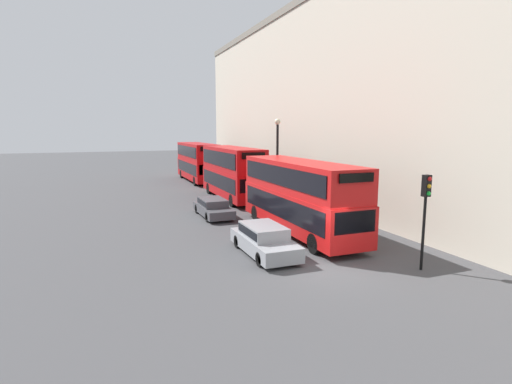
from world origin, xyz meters
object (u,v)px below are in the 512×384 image
Objects in this scene: car_dark_sedan at (264,239)px; traffic_light at (426,202)px; bus_second_in_queue at (232,171)px; car_hatchback at (213,207)px; bus_leading at (299,194)px; bus_third_in_queue at (197,160)px.

traffic_light is (5.39, -4.42, 2.16)m from car_dark_sedan.
car_hatchback is at bearing -119.12° from bus_second_in_queue.
bus_leading is 24.84m from bus_third_in_queue.
bus_second_in_queue is 2.19× the size of car_hatchback.
bus_third_in_queue is 2.25× the size of car_dark_sedan.
bus_leading is at bearing 41.02° from car_dark_sedan.
bus_third_in_queue reaches higher than car_dark_sedan.
bus_third_in_queue is at bearing 79.74° from car_hatchback.
bus_third_in_queue is at bearing 90.00° from bus_leading.
traffic_light is at bearing -74.89° from bus_leading.
bus_leading is 2.66× the size of traffic_light.
bus_leading is at bearing -60.65° from car_hatchback.
bus_second_in_queue is at bearing -90.00° from bus_third_in_queue.
car_hatchback is (-3.40, 6.05, -1.63)m from bus_leading.
bus_second_in_queue reaches higher than car_dark_sedan.
bus_second_in_queue reaches higher than bus_third_in_queue.
traffic_light is (1.99, -32.21, 0.52)m from bus_third_in_queue.
traffic_light is at bearing -68.12° from car_hatchback.
traffic_light is (5.39, -13.42, 2.25)m from car_hatchback.
car_dark_sedan is at bearing -90.00° from car_hatchback.
car_dark_sedan is 1.16× the size of traffic_light.
car_hatchback is (0.00, 9.00, -0.09)m from car_dark_sedan.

